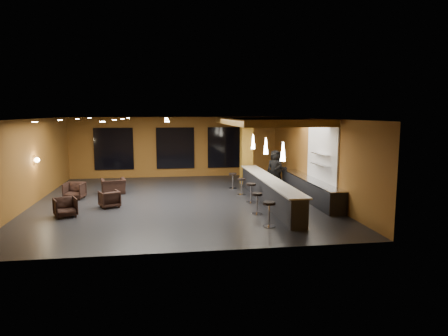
{
  "coord_description": "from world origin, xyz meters",
  "views": [
    {
      "loc": [
        -0.56,
        -16.95,
        3.76
      ],
      "look_at": [
        2.0,
        0.5,
        1.3
      ],
      "focal_mm": 32.0,
      "sensor_mm": 36.0,
      "label": 1
    }
  ],
  "objects": [
    {
      "name": "window_right",
      "position": [
        3.0,
        6.44,
        1.7
      ],
      "size": [
        2.2,
        0.06,
        2.4
      ],
      "primitive_type": "cube",
      "color": "black",
      "rests_on": "wall_back"
    },
    {
      "name": "bar_stool_1",
      "position": [
        2.76,
        -2.8,
        0.52
      ],
      "size": [
        0.41,
        0.41,
        0.81
      ],
      "rotation": [
        0.0,
        0.0,
        0.35
      ],
      "color": "silver",
      "rests_on": "floor"
    },
    {
      "name": "staff_b",
      "position": [
        5.08,
        2.37,
        0.88
      ],
      "size": [
        0.86,
        0.68,
        1.76
      ],
      "primitive_type": "imported",
      "rotation": [
        0.0,
        0.0,
        -0.01
      ],
      "color": "black",
      "rests_on": "floor"
    },
    {
      "name": "wall_sconce",
      "position": [
        -5.88,
        0.5,
        1.8
      ],
      "size": [
        0.22,
        0.22,
        0.22
      ],
      "primitive_type": "sphere",
      "color": "#FFE5B2",
      "rests_on": "wall_left"
    },
    {
      "name": "prep_counter",
      "position": [
        5.65,
        -0.5,
        0.43
      ],
      "size": [
        0.7,
        6.0,
        0.86
      ],
      "primitive_type": "cube",
      "color": "black",
      "rests_on": "floor"
    },
    {
      "name": "floor",
      "position": [
        0.0,
        0.0,
        -0.05
      ],
      "size": [
        12.0,
        13.0,
        0.1
      ],
      "primitive_type": "cube",
      "color": "black",
      "rests_on": "ground"
    },
    {
      "name": "window_left",
      "position": [
        -3.5,
        6.44,
        1.7
      ],
      "size": [
        2.2,
        0.06,
        2.4
      ],
      "primitive_type": "cube",
      "color": "black",
      "rests_on": "wall_back"
    },
    {
      "name": "wall_back",
      "position": [
        0.0,
        6.55,
        1.75
      ],
      "size": [
        12.0,
        0.1,
        3.5
      ],
      "primitive_type": "cube",
      "color": "brown",
      "rests_on": "floor"
    },
    {
      "name": "window_center",
      "position": [
        0.0,
        6.44,
        1.7
      ],
      "size": [
        2.2,
        0.06,
        2.4
      ],
      "primitive_type": "cube",
      "color": "black",
      "rests_on": "wall_back"
    },
    {
      "name": "staff_c",
      "position": [
        4.89,
        2.37,
        0.94
      ],
      "size": [
        1.08,
        0.91,
        1.89
      ],
      "primitive_type": "imported",
      "rotation": [
        0.0,
        0.0,
        0.4
      ],
      "color": "black",
      "rests_on": "floor"
    },
    {
      "name": "bar_stool_4",
      "position": [
        2.7,
        2.3,
        0.5
      ],
      "size": [
        0.4,
        0.4,
        0.78
      ],
      "rotation": [
        0.0,
        0.0,
        0.22
      ],
      "color": "silver",
      "rests_on": "floor"
    },
    {
      "name": "armchair_c",
      "position": [
        -4.55,
        0.96,
        0.37
      ],
      "size": [
        0.9,
        0.92,
        0.73
      ],
      "primitive_type": "imported",
      "rotation": [
        0.0,
        0.0,
        -0.16
      ],
      "color": "black",
      "rests_on": "floor"
    },
    {
      "name": "bar_stool_0",
      "position": [
        2.77,
        -4.48,
        0.54
      ],
      "size": [
        0.43,
        0.43,
        0.85
      ],
      "rotation": [
        0.0,
        0.0,
        -0.24
      ],
      "color": "silver",
      "rests_on": "floor"
    },
    {
      "name": "bar_stool_2",
      "position": [
        2.94,
        -0.9,
        0.53
      ],
      "size": [
        0.42,
        0.42,
        0.83
      ],
      "rotation": [
        0.0,
        0.0,
        0.25
      ],
      "color": "silver",
      "rests_on": "floor"
    },
    {
      "name": "armchair_a",
      "position": [
        -4.21,
        -2.12,
        0.35
      ],
      "size": [
        0.99,
        1.0,
        0.7
      ],
      "primitive_type": "imported",
      "rotation": [
        0.0,
        0.0,
        0.41
      ],
      "color": "black",
      "rests_on": "floor"
    },
    {
      "name": "bar_stool_3",
      "position": [
        2.85,
        0.73,
        0.49
      ],
      "size": [
        0.39,
        0.39,
        0.77
      ],
      "rotation": [
        0.0,
        0.0,
        -0.05
      ],
      "color": "silver",
      "rests_on": "floor"
    },
    {
      "name": "armchair_b",
      "position": [
        -2.83,
        -0.86,
        0.34
      ],
      "size": [
        0.96,
        0.97,
        0.67
      ],
      "primitive_type": "imported",
      "rotation": [
        0.0,
        0.0,
        3.58
      ],
      "color": "black",
      "rests_on": "floor"
    },
    {
      "name": "wood_soffit",
      "position": [
        4.0,
        1.0,
        3.36
      ],
      "size": [
        3.6,
        8.0,
        0.28
      ],
      "primitive_type": "cube",
      "color": "olive",
      "rests_on": "ceiling"
    },
    {
      "name": "wall_shelf_lower",
      "position": [
        5.82,
        -1.2,
        1.6
      ],
      "size": [
        0.3,
        1.5,
        0.03
      ],
      "primitive_type": "cube",
      "color": "silver",
      "rests_on": "wall_right"
    },
    {
      "name": "bar_top",
      "position": [
        3.65,
        -1.0,
        1.02
      ],
      "size": [
        0.78,
        8.1,
        0.05
      ],
      "primitive_type": "cube",
      "color": "silver",
      "rests_on": "bar_counter"
    },
    {
      "name": "pendant_2",
      "position": [
        3.65,
        2.0,
        2.35
      ],
      "size": [
        0.2,
        0.2,
        0.7
      ],
      "primitive_type": "cone",
      "color": "white",
      "rests_on": "wood_soffit"
    },
    {
      "name": "armchair_d",
      "position": [
        -3.01,
        1.91,
        0.35
      ],
      "size": [
        1.25,
        1.15,
        0.7
      ],
      "primitive_type": "imported",
      "rotation": [
        0.0,
        0.0,
        3.37
      ],
      "color": "black",
      "rests_on": "floor"
    },
    {
      "name": "wall_left",
      "position": [
        -6.05,
        0.0,
        1.75
      ],
      "size": [
        0.1,
        13.0,
        3.5
      ],
      "primitive_type": "cube",
      "color": "brown",
      "rests_on": "floor"
    },
    {
      "name": "wall_front",
      "position": [
        0.0,
        -6.55,
        1.75
      ],
      "size": [
        12.0,
        0.1,
        3.5
      ],
      "primitive_type": "cube",
      "color": "brown",
      "rests_on": "floor"
    },
    {
      "name": "tile_backsplash",
      "position": [
        5.96,
        -1.0,
        2.0
      ],
      "size": [
        0.06,
        3.2,
        2.4
      ],
      "primitive_type": "cube",
      "color": "white",
      "rests_on": "wall_right"
    },
    {
      "name": "prep_top",
      "position": [
        5.65,
        -0.5,
        0.89
      ],
      "size": [
        0.72,
        6.0,
        0.03
      ],
      "primitive_type": "cube",
      "color": "silver",
      "rests_on": "prep_counter"
    },
    {
      "name": "bar_counter",
      "position": [
        3.65,
        -1.0,
        0.5
      ],
      "size": [
        0.6,
        8.0,
        1.0
      ],
      "primitive_type": "cube",
      "color": "black",
      "rests_on": "floor"
    },
    {
      "name": "wall_shelf_upper",
      "position": [
        5.82,
        -1.2,
        2.05
      ],
      "size": [
        0.3,
        1.5,
        0.03
      ],
      "primitive_type": "cube",
      "color": "silver",
      "rests_on": "wall_right"
    },
    {
      "name": "staff_a",
      "position": [
        4.68,
        1.84,
        0.91
      ],
      "size": [
        0.75,
        0.58,
        1.82
      ],
      "primitive_type": "imported",
      "rotation": [
        0.0,
        0.0,
        -0.25
      ],
      "color": "black",
      "rests_on": "floor"
    },
    {
      "name": "ceiling",
      "position": [
        0.0,
        0.0,
        3.55
      ],
      "size": [
        12.0,
        13.0,
        0.1
      ],
      "primitive_type": "cube",
      "color": "black"
    },
    {
      "name": "pendant_0",
      "position": [
        3.65,
        -3.0,
        2.35
      ],
      "size": [
        0.2,
        0.2,
        0.7
      ],
      "primitive_type": "cone",
      "color": "white",
      "rests_on": "wood_soffit"
    },
    {
      "name": "wall_right",
      "position": [
        6.05,
        0.0,
        1.75
      ],
      "size": [
        0.1,
        13.0,
        3.5
      ],
      "primitive_type": "cube",
      "color": "brown",
      "rests_on": "floor"
    },
    {
      "name": "pendant_1",
      "position": [
        3.65,
        -0.5,
        2.35
      ],
      "size": [
        0.2,
        0.2,
        0.7
      ],
      "primitive_type": "cone",
      "color": "white",
      "rests_on": "wood_soffit"
    },
    {
      "name": "column",
      "position": [
        3.65,
        3.6,
        1.75
      ],
      "size": [
        0.6,
        0.6,
        3.5
      ],
      "primitive_type": "cube",
      "color": "#A17424",
      "rests_on": "floor"
    }
  ]
}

